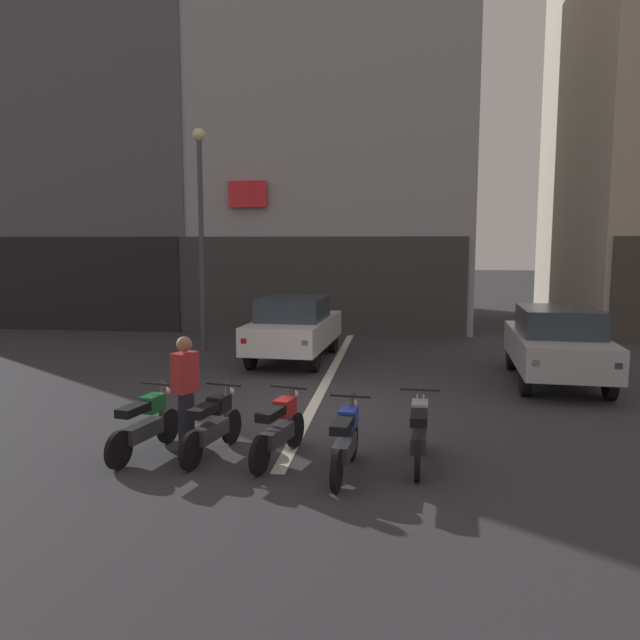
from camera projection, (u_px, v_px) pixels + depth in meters
The scene contains 14 objects.
ground_plane at pixel (310, 412), 10.91m from camera, with size 120.00×120.00×0.00m, color #333338.
lane_centre_line at pixel (342, 352), 16.82m from camera, with size 0.20×18.00×0.01m, color silver.
building_corner_left at pixel (98, 59), 24.87m from camera, with size 10.33×9.85×20.82m.
building_mid_block at pixel (324, 135), 24.09m from camera, with size 10.81×9.82×14.47m.
car_white_crossing_near at pixel (295, 326), 15.57m from camera, with size 2.01×4.20×1.64m.
car_silver_parked_kerbside at pixel (557, 343), 13.02m from camera, with size 2.04×4.21×1.64m.
car_red_down_street at pixel (391, 298), 23.51m from camera, with size 1.80×4.12×1.64m.
street_lamp at pixel (201, 215), 16.80m from camera, with size 0.36×0.36×6.07m.
motorcycle_green_row_leftmost at pixel (145, 423), 8.65m from camera, with size 0.56×1.65×0.98m.
motorcycle_black_row_left_mid at pixel (213, 424), 8.62m from camera, with size 0.56×1.65×0.98m.
motorcycle_red_row_centre at pixel (279, 428), 8.45m from camera, with size 0.59×1.64×0.98m.
motorcycle_blue_row_right_mid at pixel (346, 440), 7.93m from camera, with size 0.55×1.67×0.98m.
motorcycle_silver_row_rightmost at pixel (419, 431), 8.28m from camera, with size 0.55×1.67×0.98m.
person_by_motorcycles at pixel (186, 393), 8.79m from camera, with size 0.34×0.42×1.67m.
Camera 1 is at (1.53, -10.52, 2.98)m, focal length 34.40 mm.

